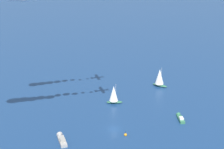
# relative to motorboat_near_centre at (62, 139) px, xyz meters

# --- Properties ---
(ground_plane) EXTENTS (2000.00, 2000.00, 0.00)m
(ground_plane) POSITION_rel_motorboat_near_centre_xyz_m (5.17, 19.88, -0.68)
(ground_plane) COLOR navy
(motorboat_near_centre) EXTENTS (8.88, 5.13, 2.51)m
(motorboat_near_centre) POSITION_rel_motorboat_near_centre_xyz_m (0.00, 0.00, 0.00)
(motorboat_near_centre) COLOR #9E9993
(motorboat_near_centre) RESTS_ON ground_plane
(sailboat_far_port) EXTENTS (7.99, 5.25, 9.92)m
(sailboat_far_port) POSITION_rel_motorboat_near_centre_xyz_m (-13.74, 64.45, 3.85)
(sailboat_far_port) COLOR #33704C
(sailboat_far_port) RESTS_ON ground_plane
(sailboat_inshore) EXTENTS (5.97, 6.72, 9.09)m
(sailboat_inshore) POSITION_rel_motorboat_near_centre_xyz_m (-12.82, 34.70, 3.47)
(sailboat_inshore) COLOR #33704C
(sailboat_inshore) RESTS_ON ground_plane
(motorboat_trailing) EXTENTS (7.12, 5.81, 2.14)m
(motorboat_trailing) POSITION_rel_motorboat_near_centre_xyz_m (15.90, 45.51, -0.10)
(motorboat_trailing) COLOR #33704C
(motorboat_trailing) RESTS_ON ground_plane
(marker_buoy) EXTENTS (1.10, 1.10, 2.10)m
(marker_buoy) POSITION_rel_motorboat_near_centre_xyz_m (11.53, 20.15, -0.29)
(marker_buoy) COLOR orange
(marker_buoy) RESTS_ON ground_plane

